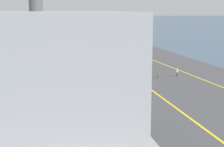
{
  "coord_description": "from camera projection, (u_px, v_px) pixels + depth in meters",
  "views": [
    {
      "loc": [
        -67.21,
        19.35,
        15.0
      ],
      "look_at": [
        -2.78,
        6.56,
        2.9
      ],
      "focal_mm": 55.0,
      "sensor_mm": 36.0,
      "label": 1
    }
  ],
  "objects": [
    {
      "name": "ground_plane",
      "position": [
        140.0,
        84.0,
        71.25
      ],
      "size": [
        2000.0,
        2000.0,
        0.0
      ],
      "primitive_type": "plane",
      "color": "#334C66"
    },
    {
      "name": "parked_jet_nearest",
      "position": [
        75.0,
        113.0,
        41.44
      ],
      "size": [
        12.96,
        15.34,
        6.4
      ],
      "color": "#9EA3A8",
      "rests_on": "carrier_deck"
    },
    {
      "name": "parked_jet_second",
      "position": [
        68.0,
        84.0,
        57.62
      ],
      "size": [
        12.1,
        15.17,
        6.38
      ],
      "color": "#A8AAAF",
      "rests_on": "carrier_deck"
    },
    {
      "name": "crew_green_vest",
      "position": [
        158.0,
        74.0,
        74.41
      ],
      "size": [
        0.42,
        0.32,
        1.75
      ],
      "color": "#4C473D",
      "rests_on": "carrier_deck"
    },
    {
      "name": "carrier_deck",
      "position": [
        140.0,
        83.0,
        71.22
      ],
      "size": [
        227.41,
        50.27,
        0.4
      ],
      "primitive_type": "cube",
      "color": "#424244",
      "rests_on": "ground"
    },
    {
      "name": "crew_white_vest",
      "position": [
        177.0,
        72.0,
        76.96
      ],
      "size": [
        0.34,
        0.43,
        1.81
      ],
      "color": "#383328",
      "rests_on": "carrier_deck"
    },
    {
      "name": "deck_stripe_centerline",
      "position": [
        140.0,
        82.0,
        71.18
      ],
      "size": [
        204.67,
        0.36,
        0.01
      ],
      "primitive_type": "cube",
      "color": "yellow",
      "rests_on": "carrier_deck"
    },
    {
      "name": "parked_jet_fourth",
      "position": [
        60.0,
        57.0,
        90.92
      ],
      "size": [
        13.16,
        16.07,
        6.62
      ],
      "color": "#9EA3A8",
      "rests_on": "carrier_deck"
    },
    {
      "name": "deck_stripe_foul_line",
      "position": [
        202.0,
        79.0,
        73.83
      ],
      "size": [
        204.46,
        9.9,
        0.01
      ],
      "primitive_type": "cube",
      "rotation": [
        0.0,
        0.0,
        0.05
      ],
      "color": "yellow",
      "rests_on": "carrier_deck"
    },
    {
      "name": "parked_jet_third",
      "position": [
        64.0,
        68.0,
        74.9
      ],
      "size": [
        11.94,
        16.47,
        5.78
      ],
      "color": "gray",
      "rests_on": "carrier_deck"
    }
  ]
}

